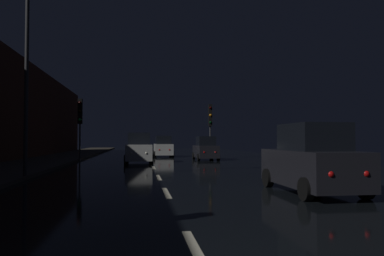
{
  "coord_description": "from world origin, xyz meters",
  "views": [
    {
      "loc": [
        -0.84,
        -2.37,
        1.64
      ],
      "look_at": [
        1.51,
        13.75,
        2.16
      ],
      "focal_mm": 34.02,
      "sensor_mm": 36.0,
      "label": 1
    }
  ],
  "objects_px": {
    "traffic_light_far_left": "(80,116)",
    "car_approaching_headlights": "(139,149)",
    "streetlamp_overhead": "(37,47)",
    "car_parked_right_far": "(206,149)",
    "car_parked_right_near": "(311,161)",
    "traffic_light_far_right": "(210,119)",
    "car_distant_taillights": "(163,147)"
  },
  "relations": [
    {
      "from": "car_distant_taillights",
      "to": "car_parked_right_far",
      "type": "bearing_deg",
      "value": -152.4
    },
    {
      "from": "traffic_light_far_left",
      "to": "car_parked_right_far",
      "type": "height_order",
      "value": "traffic_light_far_left"
    },
    {
      "from": "car_distant_taillights",
      "to": "car_parked_right_near",
      "type": "distance_m",
      "value": 24.19
    },
    {
      "from": "traffic_light_far_left",
      "to": "car_parked_right_near",
      "type": "xyz_separation_m",
      "value": [
        9.71,
        -17.57,
        -2.43
      ]
    },
    {
      "from": "traffic_light_far_left",
      "to": "car_parked_right_near",
      "type": "distance_m",
      "value": 20.22
    },
    {
      "from": "traffic_light_far_left",
      "to": "car_distant_taillights",
      "type": "xyz_separation_m",
      "value": [
        6.68,
        6.43,
        -2.5
      ]
    },
    {
      "from": "traffic_light_far_right",
      "to": "streetlamp_overhead",
      "type": "xyz_separation_m",
      "value": [
        -10.3,
        -15.2,
        2.09
      ]
    },
    {
      "from": "streetlamp_overhead",
      "to": "car_parked_right_near",
      "type": "relative_size",
      "value": 2.0
    },
    {
      "from": "traffic_light_far_right",
      "to": "car_parked_right_far",
      "type": "relative_size",
      "value": 1.25
    },
    {
      "from": "traffic_light_far_right",
      "to": "car_approaching_headlights",
      "type": "relative_size",
      "value": 1.12
    },
    {
      "from": "traffic_light_far_left",
      "to": "traffic_light_far_right",
      "type": "distance_m",
      "value": 10.86
    },
    {
      "from": "traffic_light_far_right",
      "to": "car_approaching_headlights",
      "type": "distance_m",
      "value": 8.29
    },
    {
      "from": "streetlamp_overhead",
      "to": "car_distant_taillights",
      "type": "xyz_separation_m",
      "value": [
        6.47,
        18.9,
        -4.58
      ]
    },
    {
      "from": "traffic_light_far_right",
      "to": "car_parked_right_near",
      "type": "height_order",
      "value": "traffic_light_far_right"
    },
    {
      "from": "streetlamp_overhead",
      "to": "car_parked_right_near",
      "type": "height_order",
      "value": "streetlamp_overhead"
    },
    {
      "from": "traffic_light_far_left",
      "to": "streetlamp_overhead",
      "type": "relative_size",
      "value": 0.56
    },
    {
      "from": "traffic_light_far_right",
      "to": "traffic_light_far_left",
      "type": "bearing_deg",
      "value": -74.06
    },
    {
      "from": "traffic_light_far_right",
      "to": "car_approaching_headlights",
      "type": "height_order",
      "value": "traffic_light_far_right"
    },
    {
      "from": "traffic_light_far_left",
      "to": "car_distant_taillights",
      "type": "relative_size",
      "value": 1.2
    },
    {
      "from": "car_parked_right_far",
      "to": "car_distant_taillights",
      "type": "bearing_deg",
      "value": 27.6
    },
    {
      "from": "traffic_light_far_left",
      "to": "car_approaching_headlights",
      "type": "distance_m",
      "value": 5.54
    },
    {
      "from": "car_parked_right_far",
      "to": "traffic_light_far_right",
      "type": "bearing_deg",
      "value": -20.82
    },
    {
      "from": "streetlamp_overhead",
      "to": "car_parked_right_near",
      "type": "xyz_separation_m",
      "value": [
        9.5,
        -5.1,
        -4.51
      ]
    },
    {
      "from": "car_parked_right_far",
      "to": "car_distant_taillights",
      "type": "distance_m",
      "value": 6.55
    },
    {
      "from": "streetlamp_overhead",
      "to": "car_parked_right_far",
      "type": "xyz_separation_m",
      "value": [
        9.5,
        13.09,
        -4.62
      ]
    },
    {
      "from": "car_parked_right_far",
      "to": "car_distant_taillights",
      "type": "xyz_separation_m",
      "value": [
        -3.03,
        5.8,
        0.04
      ]
    },
    {
      "from": "traffic_light_far_left",
      "to": "traffic_light_far_right",
      "type": "bearing_deg",
      "value": 106.48
    },
    {
      "from": "car_approaching_headlights",
      "to": "car_parked_right_far",
      "type": "height_order",
      "value": "car_approaching_headlights"
    },
    {
      "from": "car_approaching_headlights",
      "to": "car_parked_right_near",
      "type": "height_order",
      "value": "car_parked_right_near"
    },
    {
      "from": "traffic_light_far_left",
      "to": "car_parked_right_near",
      "type": "bearing_deg",
      "value": 30.84
    },
    {
      "from": "car_approaching_headlights",
      "to": "streetlamp_overhead",
      "type": "bearing_deg",
      "value": -22.41
    },
    {
      "from": "traffic_light_far_left",
      "to": "car_approaching_headlights",
      "type": "height_order",
      "value": "traffic_light_far_left"
    }
  ]
}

